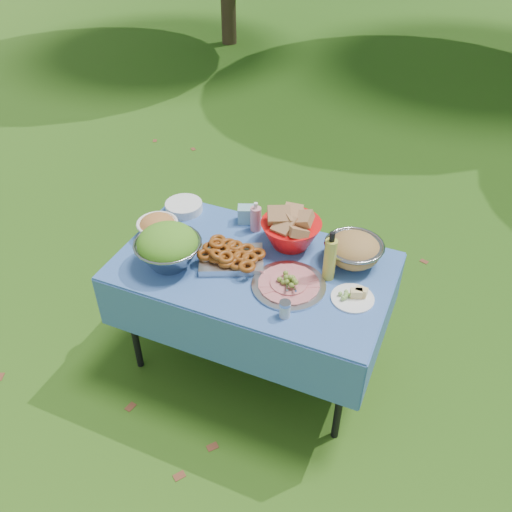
{
  "coord_description": "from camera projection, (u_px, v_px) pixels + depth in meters",
  "views": [
    {
      "loc": [
        0.9,
        -2.04,
        2.61
      ],
      "look_at": [
        0.02,
        0.0,
        0.83
      ],
      "focal_mm": 38.0,
      "sensor_mm": 36.0,
      "label": 1
    }
  ],
  "objects": [
    {
      "name": "bread_bowl",
      "position": [
        291.0,
        228.0,
        2.97
      ],
      "size": [
        0.4,
        0.4,
        0.22
      ],
      "primitive_type": null,
      "rotation": [
        0.0,
        0.0,
        0.22
      ],
      "color": "red",
      "rests_on": "picnic_table"
    },
    {
      "name": "wipes_box",
      "position": [
        247.0,
        214.0,
        3.18
      ],
      "size": [
        0.13,
        0.12,
        0.1
      ],
      "primitive_type": "cube",
      "rotation": [
        0.0,
        0.0,
        0.39
      ],
      "color": "#87C4CC",
      "rests_on": "picnic_table"
    },
    {
      "name": "fried_tray",
      "position": [
        231.0,
        257.0,
        2.89
      ],
      "size": [
        0.41,
        0.36,
        0.08
      ],
      "primitive_type": "cube",
      "rotation": [
        0.0,
        0.0,
        0.43
      ],
      "color": "silver",
      "rests_on": "picnic_table"
    },
    {
      "name": "oil_bottle",
      "position": [
        330.0,
        256.0,
        2.73
      ],
      "size": [
        0.08,
        0.08,
        0.29
      ],
      "primitive_type": "cylinder",
      "rotation": [
        0.0,
        0.0,
        -0.41
      ],
      "color": "gold",
      "rests_on": "picnic_table"
    },
    {
      "name": "salad_bowl",
      "position": [
        168.0,
        247.0,
        2.83
      ],
      "size": [
        0.39,
        0.39,
        0.23
      ],
      "primitive_type": null,
      "rotation": [
        0.0,
        0.0,
        -0.12
      ],
      "color": "gray",
      "rests_on": "picnic_table"
    },
    {
      "name": "plate_stack",
      "position": [
        184.0,
        207.0,
        3.28
      ],
      "size": [
        0.26,
        0.26,
        0.06
      ],
      "primitive_type": "cylinder",
      "rotation": [
        0.0,
        0.0,
        0.2
      ],
      "color": "white",
      "rests_on": "picnic_table"
    },
    {
      "name": "picnic_table",
      "position": [
        254.0,
        315.0,
        3.13
      ],
      "size": [
        1.46,
        0.86,
        0.76
      ],
      "primitive_type": "cube",
      "color": "#72AADC",
      "rests_on": "ground"
    },
    {
      "name": "ground",
      "position": [
        254.0,
        359.0,
        3.37
      ],
      "size": [
        80.0,
        80.0,
        0.0
      ],
      "primitive_type": "plane",
      "color": "#143E0B",
      "rests_on": "ground"
    },
    {
      "name": "charcuterie_platter",
      "position": [
        289.0,
        280.0,
        2.73
      ],
      "size": [
        0.42,
        0.42,
        0.09
      ],
      "primitive_type": "cylinder",
      "rotation": [
        0.0,
        0.0,
        -0.1
      ],
      "color": "#B3B5BC",
      "rests_on": "picnic_table"
    },
    {
      "name": "cheese_plate",
      "position": [
        353.0,
        295.0,
        2.67
      ],
      "size": [
        0.24,
        0.24,
        0.06
      ],
      "primitive_type": "cylinder",
      "rotation": [
        0.0,
        0.0,
        0.11
      ],
      "color": "white",
      "rests_on": "picnic_table"
    },
    {
      "name": "pasta_bowl_white",
      "position": [
        157.0,
        226.0,
        3.07
      ],
      "size": [
        0.28,
        0.28,
        0.13
      ],
      "primitive_type": null,
      "rotation": [
        0.0,
        0.0,
        -0.28
      ],
      "color": "white",
      "rests_on": "picnic_table"
    },
    {
      "name": "shaker",
      "position": [
        285.0,
        309.0,
        2.57
      ],
      "size": [
        0.06,
        0.06,
        0.09
      ],
      "primitive_type": "cylinder",
      "rotation": [
        0.0,
        0.0,
        -0.09
      ],
      "color": "silver",
      "rests_on": "picnic_table"
    },
    {
      "name": "pasta_bowl_steel",
      "position": [
        354.0,
        250.0,
        2.86
      ],
      "size": [
        0.36,
        0.36,
        0.17
      ],
      "primitive_type": null,
      "rotation": [
        0.0,
        0.0,
        0.16
      ],
      "color": "gray",
      "rests_on": "picnic_table"
    },
    {
      "name": "sanitizer_bottle",
      "position": [
        256.0,
        216.0,
        3.09
      ],
      "size": [
        0.07,
        0.07,
        0.18
      ],
      "primitive_type": "cylinder",
      "rotation": [
        0.0,
        0.0,
        -0.11
      ],
      "color": "pink",
      "rests_on": "picnic_table"
    }
  ]
}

